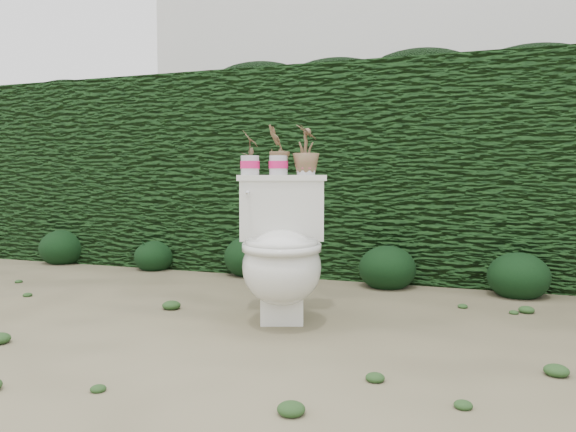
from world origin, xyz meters
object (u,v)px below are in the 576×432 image
(toilet, at_px, (282,254))
(potted_plant_left, at_px, (250,154))
(potted_plant_center, at_px, (278,151))
(potted_plant_right, at_px, (306,151))

(toilet, bearing_deg, potted_plant_left, 126.84)
(potted_plant_left, height_order, potted_plant_center, potted_plant_center)
(potted_plant_right, bearing_deg, potted_plant_left, 85.85)
(potted_plant_left, bearing_deg, toilet, -139.84)
(potted_plant_left, relative_size, potted_plant_center, 0.89)
(potted_plant_right, bearing_deg, potted_plant_center, 85.85)
(toilet, height_order, potted_plant_center, potted_plant_center)
(potted_plant_left, xyz_separation_m, potted_plant_center, (0.15, 0.06, 0.02))
(potted_plant_left, bearing_deg, potted_plant_right, -86.68)
(potted_plant_center, bearing_deg, toilet, 27.03)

